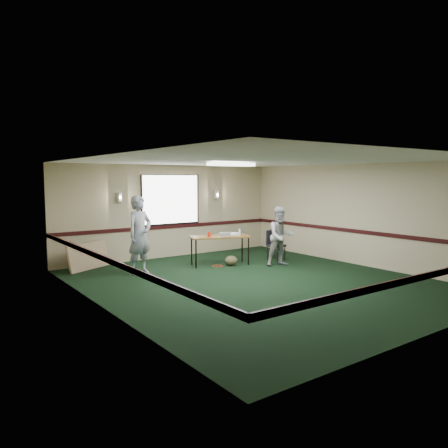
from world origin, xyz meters
TOP-DOWN VIEW (x-y plane):
  - ground at (0.00, 0.00)m, footprint 8.00×8.00m
  - room_shell at (0.00, 2.12)m, footprint 8.00×8.02m
  - folding_table at (0.46, 2.12)m, footprint 1.68×1.09m
  - projector at (0.54, 2.03)m, footprint 0.33×0.31m
  - game_console at (0.93, 2.11)m, footprint 0.28×0.27m
  - red_cup at (0.10, 2.11)m, footprint 0.09×0.09m
  - water_bottle at (0.92, 1.87)m, footprint 0.05×0.05m
  - duffel_bag at (0.64, 1.87)m, footprint 0.45×0.40m
  - cable_coil at (0.30, 2.01)m, footprint 0.34×0.34m
  - folded_table at (-2.60, 3.60)m, footprint 1.26×0.78m
  - conference_chair at (2.16, 1.86)m, footprint 0.49×0.50m
  - person_left at (-1.76, 2.33)m, footprint 0.80×0.65m
  - person_right at (1.72, 1.11)m, footprint 0.90×0.78m

SIDE VIEW (x-z plane):
  - ground at x=0.00m, z-range 0.00..0.00m
  - cable_coil at x=0.30m, z-range 0.00..0.01m
  - duffel_bag at x=0.64m, z-range 0.00..0.26m
  - folded_table at x=-2.60m, z-range 0.00..0.68m
  - conference_chair at x=2.16m, z-range 0.07..0.91m
  - folding_table at x=0.46m, z-range 0.33..1.12m
  - person_right at x=1.72m, z-range 0.00..1.57m
  - game_console at x=0.93m, z-range 0.78..0.84m
  - projector at x=0.54m, z-range 0.78..0.87m
  - red_cup at x=0.10m, z-range 0.78..0.91m
  - water_bottle at x=0.92m, z-range 0.78..0.96m
  - person_left at x=-1.76m, z-range 0.00..1.90m
  - room_shell at x=0.00m, z-range -2.42..5.58m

